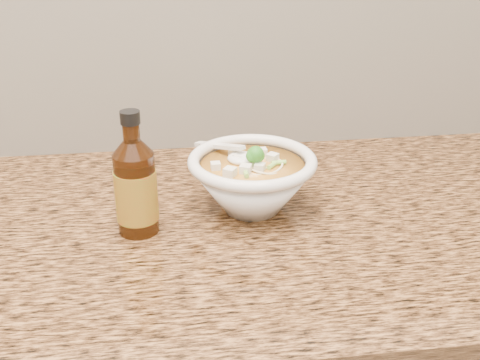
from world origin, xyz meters
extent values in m
cube|color=beige|center=(0.00, 1.99, 1.15)|extent=(4.00, 0.02, 0.50)
cube|color=olive|center=(0.00, 1.68, 0.88)|extent=(4.00, 0.68, 0.04)
cylinder|color=white|center=(0.26, 1.70, 0.90)|extent=(0.09, 0.09, 0.01)
torus|color=white|center=(0.26, 1.70, 0.99)|extent=(0.21, 0.21, 0.02)
torus|color=beige|center=(0.27, 1.70, 0.98)|extent=(0.15, 0.15, 0.00)
torus|color=beige|center=(0.26, 1.72, 0.98)|extent=(0.09, 0.09, 0.00)
torus|color=beige|center=(0.27, 1.69, 0.98)|extent=(0.14, 0.14, 0.00)
torus|color=beige|center=(0.24, 1.71, 0.97)|extent=(0.08, 0.08, 0.00)
torus|color=beige|center=(0.24, 1.71, 0.97)|extent=(0.13, 0.13, 0.00)
torus|color=beige|center=(0.27, 1.69, 0.97)|extent=(0.07, 0.07, 0.00)
cube|color=silver|center=(0.25, 1.72, 0.98)|extent=(0.02, 0.02, 0.02)
cube|color=silver|center=(0.28, 1.72, 0.98)|extent=(0.02, 0.02, 0.02)
cube|color=silver|center=(0.22, 1.71, 0.98)|extent=(0.02, 0.02, 0.02)
cube|color=silver|center=(0.22, 1.71, 0.98)|extent=(0.02, 0.02, 0.01)
cube|color=silver|center=(0.28, 1.71, 0.98)|extent=(0.02, 0.02, 0.01)
cube|color=silver|center=(0.29, 1.71, 0.98)|extent=(0.02, 0.02, 0.02)
cube|color=silver|center=(0.27, 1.72, 0.98)|extent=(0.02, 0.02, 0.02)
cube|color=silver|center=(0.28, 1.72, 0.98)|extent=(0.02, 0.02, 0.01)
cube|color=silver|center=(0.23, 1.72, 0.98)|extent=(0.02, 0.02, 0.02)
ellipsoid|color=#196014|center=(0.26, 1.69, 1.00)|extent=(0.04, 0.04, 0.03)
cylinder|color=#88CA4D|center=(0.24, 1.64, 0.98)|extent=(0.02, 0.02, 0.01)
cylinder|color=#88CA4D|center=(0.31, 1.66, 0.98)|extent=(0.01, 0.02, 0.01)
cylinder|color=#88CA4D|center=(0.29, 1.72, 0.98)|extent=(0.02, 0.02, 0.01)
cylinder|color=#88CA4D|center=(0.30, 1.66, 0.98)|extent=(0.02, 0.02, 0.01)
ellipsoid|color=white|center=(0.24, 1.72, 0.98)|extent=(0.05, 0.05, 0.02)
cube|color=white|center=(0.21, 1.76, 0.99)|extent=(0.08, 0.10, 0.03)
cylinder|color=#3E1D08|center=(0.07, 1.65, 0.96)|extent=(0.07, 0.07, 0.13)
cylinder|color=#3E1D08|center=(0.07, 1.65, 1.06)|extent=(0.03, 0.03, 0.03)
cylinder|color=black|center=(0.07, 1.65, 1.09)|extent=(0.03, 0.03, 0.02)
cylinder|color=red|center=(0.07, 1.65, 0.96)|extent=(0.08, 0.08, 0.08)
camera|label=1|loc=(0.12, 0.83, 1.37)|focal=45.00mm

